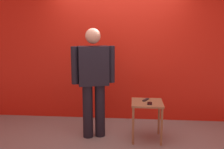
% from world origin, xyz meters
% --- Properties ---
extents(ground_plane, '(12.00, 12.00, 0.00)m').
position_xyz_m(ground_plane, '(0.00, 0.00, 0.00)').
color(ground_plane, gray).
extents(back_wall_red, '(6.10, 0.12, 2.82)m').
position_xyz_m(back_wall_red, '(0.00, 1.25, 1.41)').
color(back_wall_red, red).
rests_on(back_wall_red, ground_plane).
extents(standing_person, '(0.70, 0.37, 1.78)m').
position_xyz_m(standing_person, '(-0.35, 0.30, 1.00)').
color(standing_person, black).
rests_on(standing_person, ground_plane).
extents(side_table, '(0.49, 0.49, 0.63)m').
position_xyz_m(side_table, '(0.51, 0.27, 0.52)').
color(side_table, olive).
rests_on(side_table, ground_plane).
extents(cell_phone, '(0.08, 0.15, 0.01)m').
position_xyz_m(cell_phone, '(0.55, 0.17, 0.63)').
color(cell_phone, black).
rests_on(cell_phone, side_table).
extents(tv_remote, '(0.12, 0.17, 0.02)m').
position_xyz_m(tv_remote, '(0.50, 0.36, 0.64)').
color(tv_remote, black).
rests_on(tv_remote, side_table).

